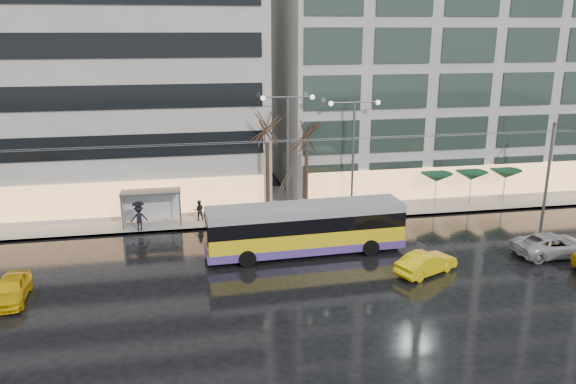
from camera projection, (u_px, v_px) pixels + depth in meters
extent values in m
plane|color=black|center=(289.00, 278.00, 32.12)|extent=(140.00, 140.00, 0.00)
cube|color=gray|center=(281.00, 203.00, 45.67)|extent=(80.00, 10.00, 0.15)
cube|color=slate|center=(292.00, 223.00, 40.99)|extent=(80.00, 0.10, 0.15)
cube|color=#A09D99|center=(44.00, 63.00, 44.09)|extent=(34.00, 14.00, 22.00)
cube|color=#A09D99|center=(458.00, 42.00, 49.92)|extent=(32.00, 14.00, 25.00)
cube|color=yellow|center=(305.00, 237.00, 35.39)|extent=(12.45, 3.08, 1.54)
cube|color=#513789|center=(305.00, 245.00, 35.53)|extent=(12.49, 3.12, 0.51)
cube|color=black|center=(305.00, 220.00, 35.08)|extent=(12.47, 3.10, 0.93)
cube|color=gray|center=(306.00, 209.00, 34.88)|extent=(12.45, 3.08, 0.51)
cube|color=black|center=(398.00, 215.00, 36.47)|extent=(0.16, 2.37, 1.34)
cube|color=black|center=(206.00, 230.00, 33.77)|extent=(0.16, 2.37, 1.34)
cylinder|color=black|center=(357.00, 234.00, 37.60)|extent=(1.04, 0.40, 1.03)
cylinder|color=black|center=(371.00, 248.00, 35.19)|extent=(1.04, 0.40, 1.03)
cylinder|color=black|center=(241.00, 243.00, 35.90)|extent=(1.04, 0.40, 1.03)
cylinder|color=black|center=(247.00, 259.00, 33.50)|extent=(1.04, 0.40, 1.03)
cylinder|color=#595B60|center=(286.00, 183.00, 35.15)|extent=(0.22, 3.83, 2.71)
cylinder|color=#595B60|center=(284.00, 181.00, 35.63)|extent=(0.22, 3.83, 2.71)
cylinder|color=#595B60|center=(549.00, 167.00, 43.10)|extent=(0.24, 0.24, 7.00)
cylinder|color=#595B60|center=(287.00, 142.00, 35.83)|extent=(42.00, 0.04, 0.04)
cylinder|color=#595B60|center=(286.00, 140.00, 36.30)|extent=(42.00, 0.04, 0.04)
cube|color=#595B60|center=(151.00, 192.00, 39.87)|extent=(4.20, 1.60, 0.12)
cube|color=silver|center=(152.00, 206.00, 40.88)|extent=(4.00, 0.05, 2.20)
cube|color=white|center=(122.00, 210.00, 39.85)|extent=(0.10, 1.40, 2.20)
cylinder|color=#595B60|center=(122.00, 213.00, 39.20)|extent=(0.10, 0.10, 2.40)
cylinder|color=#595B60|center=(124.00, 207.00, 40.52)|extent=(0.10, 0.10, 2.40)
cylinder|color=#595B60|center=(180.00, 210.00, 39.92)|extent=(0.10, 0.10, 2.40)
cylinder|color=#595B60|center=(180.00, 204.00, 41.24)|extent=(0.10, 0.10, 2.40)
cylinder|color=#595B60|center=(288.00, 157.00, 41.37)|extent=(0.18, 0.18, 9.00)
cylinder|color=#595B60|center=(276.00, 97.00, 39.99)|extent=(1.80, 0.10, 0.10)
cylinder|color=#595B60|center=(300.00, 97.00, 40.31)|extent=(1.80, 0.10, 0.10)
sphere|color=#FFF2CC|center=(263.00, 98.00, 39.84)|extent=(0.36, 0.36, 0.36)
sphere|color=#FFF2CC|center=(312.00, 97.00, 40.48)|extent=(0.36, 0.36, 0.36)
cylinder|color=#595B60|center=(353.00, 157.00, 42.34)|extent=(0.18, 0.18, 8.50)
cylinder|color=#595B60|center=(343.00, 103.00, 41.02)|extent=(1.80, 0.10, 0.10)
cylinder|color=#595B60|center=(366.00, 102.00, 41.34)|extent=(1.80, 0.10, 0.10)
sphere|color=#FFF2CC|center=(331.00, 104.00, 40.87)|extent=(0.36, 0.36, 0.36)
sphere|color=#FFF2CC|center=(378.00, 102.00, 41.52)|extent=(0.36, 0.36, 0.36)
cylinder|color=black|center=(268.00, 179.00, 41.77)|extent=(0.28, 0.28, 5.60)
cylinder|color=black|center=(306.00, 181.00, 42.59)|extent=(0.28, 0.28, 4.90)
cylinder|color=#595B60|center=(435.00, 192.00, 44.65)|extent=(0.06, 0.06, 2.20)
cone|color=#113F26|center=(436.00, 177.00, 44.32)|extent=(2.50, 2.50, 0.70)
cylinder|color=#595B60|center=(470.00, 190.00, 45.19)|extent=(0.06, 0.06, 2.20)
cone|color=#113F26|center=(471.00, 176.00, 44.85)|extent=(2.50, 2.50, 0.70)
cylinder|color=#595B60|center=(504.00, 188.00, 45.72)|extent=(0.06, 0.06, 2.20)
cone|color=#113F26|center=(506.00, 174.00, 45.39)|extent=(2.50, 2.50, 0.70)
imported|color=#E1B50B|center=(11.00, 289.00, 29.25)|extent=(1.76, 3.96, 1.32)
imported|color=yellow|center=(426.00, 263.00, 32.55)|extent=(4.21, 2.95, 1.32)
imported|color=#A2A2A6|center=(553.00, 245.00, 35.12)|extent=(5.10, 2.46, 1.40)
imported|color=black|center=(165.00, 209.00, 41.39)|extent=(0.66, 0.52, 1.60)
imported|color=#C4415B|center=(164.00, 197.00, 41.13)|extent=(1.17, 1.19, 0.88)
imported|color=black|center=(199.00, 210.00, 41.27)|extent=(0.77, 0.61, 1.52)
imported|color=black|center=(139.00, 218.00, 39.11)|extent=(1.28, 0.89, 1.82)
imported|color=black|center=(138.00, 206.00, 38.88)|extent=(0.96, 0.96, 0.72)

